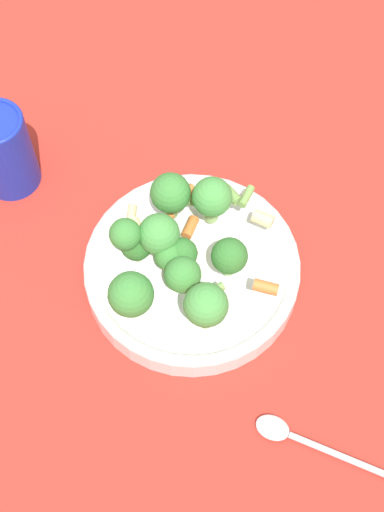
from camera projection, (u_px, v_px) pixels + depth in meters
The scene contains 5 objects.
ground_plane at pixel (192, 277), 0.83m from camera, with size 3.00×3.00×0.00m, color #B72D23.
bowl at pixel (192, 269), 0.81m from camera, with size 0.24×0.24×0.04m.
pasta_salad at pixel (175, 247), 0.75m from camera, with size 0.19×0.21×0.09m.
cup at pixel (3, 150), 0.84m from camera, with size 0.07×0.07×0.11m.
spoon at pixel (309, 443), 0.73m from camera, with size 0.18×0.03×0.01m.
Camera 1 is at (-0.14, 0.35, 0.74)m, focal length 50.00 mm.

